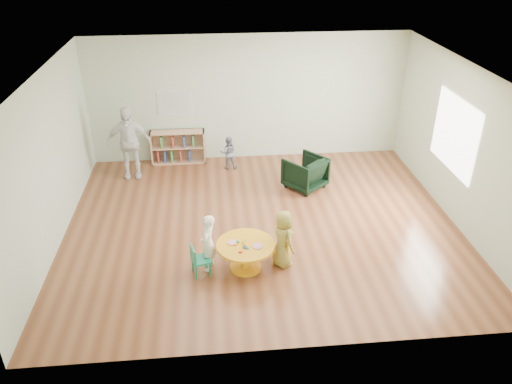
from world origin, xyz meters
TOP-DOWN VIEW (x-y plane):
  - room at (0.01, 0.00)m, footprint 7.10×7.00m
  - activity_table at (-0.39, -1.25)m, footprint 0.91×0.91m
  - kid_chair_left at (-1.13, -1.33)m, footprint 0.34×0.34m
  - kid_chair_right at (0.23, -1.16)m, footprint 0.34×0.34m
  - bookshelf at (-1.61, 2.86)m, footprint 1.20×0.30m
  - alphabet_poster at (-1.60, 2.98)m, footprint 0.74×0.01m
  - armchair at (1.03, 1.36)m, footprint 1.02×1.02m
  - child_left at (-0.97, -1.20)m, footprint 0.32×0.40m
  - child_right at (0.20, -1.20)m, footprint 0.48×0.56m
  - toddler at (-0.49, 2.40)m, footprint 0.37×0.29m
  - adult_caretaker at (-2.57, 2.21)m, footprint 0.94×0.45m

SIDE VIEW (x-z plane):
  - kid_chair_right at x=0.23m, z-range 0.02..0.52m
  - kid_chair_left at x=-1.13m, z-range 0.02..0.54m
  - activity_table at x=-0.39m, z-range 0.07..0.56m
  - armchair at x=1.03m, z-range 0.00..0.67m
  - bookshelf at x=-1.61m, z-range -0.01..0.74m
  - toddler at x=-0.49m, z-range 0.00..0.75m
  - child_left at x=-0.97m, z-range 0.00..0.96m
  - child_right at x=0.20m, z-range 0.00..0.97m
  - adult_caretaker at x=-2.57m, z-range 0.00..1.56m
  - alphabet_poster at x=-1.60m, z-range 1.08..1.62m
  - room at x=0.01m, z-range 0.49..3.29m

